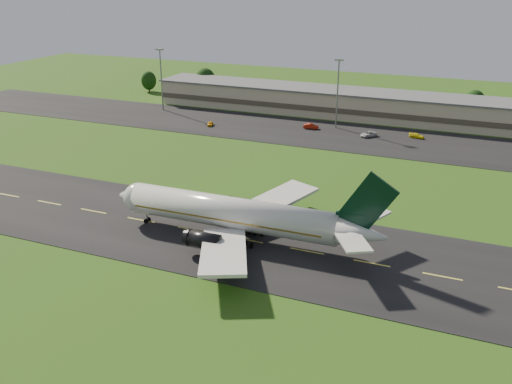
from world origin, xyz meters
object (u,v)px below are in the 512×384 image
at_px(light_mast_west, 161,72).
at_px(service_vehicle_b, 311,126).
at_px(service_vehicle_d, 417,136).
at_px(service_vehicle_a, 210,124).
at_px(airliner, 236,214).
at_px(terminal, 354,104).
at_px(service_vehicle_c, 368,134).
at_px(light_mast_centre, 338,86).

xyz_separation_m(light_mast_west, service_vehicle_b, (53.54, -4.11, -11.89)).
bearing_deg(service_vehicle_d, service_vehicle_a, 113.60).
bearing_deg(airliner, service_vehicle_b, 96.93).
distance_m(terminal, service_vehicle_d, 29.23).
relative_size(airliner, service_vehicle_b, 11.31).
bearing_deg(terminal, service_vehicle_c, -66.13).
xyz_separation_m(service_vehicle_b, service_vehicle_c, (17.64, -1.80, -0.02)).
bearing_deg(service_vehicle_c, light_mast_west, -150.27).
xyz_separation_m(light_mast_west, service_vehicle_d, (83.99, -2.09, -12.01)).
bearing_deg(service_vehicle_d, light_mast_west, 102.28).
bearing_deg(service_vehicle_b, service_vehicle_a, 99.37).
relative_size(service_vehicle_b, service_vehicle_c, 0.87).
bearing_deg(airliner, service_vehicle_d, 74.70).
relative_size(airliner, light_mast_centre, 2.52).
bearing_deg(service_vehicle_d, airliner, 179.27).
relative_size(airliner, service_vehicle_d, 11.88).
distance_m(airliner, light_mast_centre, 80.49).
relative_size(service_vehicle_b, service_vehicle_d, 1.05).
distance_m(airliner, terminal, 96.21).
bearing_deg(airliner, service_vehicle_c, 83.55).
relative_size(terminal, service_vehicle_b, 32.00).
bearing_deg(airliner, light_mast_centre, 91.95).
bearing_deg(service_vehicle_b, terminal, -27.81).
relative_size(light_mast_centre, service_vehicle_c, 3.91).
xyz_separation_m(airliner, light_mast_centre, (-3.95, 79.99, 8.08)).
bearing_deg(service_vehicle_b, service_vehicle_c, -102.46).
distance_m(light_mast_centre, service_vehicle_d, 26.91).
relative_size(light_mast_west, service_vehicle_a, 5.68).
height_order(light_mast_west, service_vehicle_b, light_mast_west).
relative_size(light_mast_centre, service_vehicle_a, 5.68).
bearing_deg(light_mast_west, light_mast_centre, 0.00).
distance_m(airliner, service_vehicle_b, 76.69).
bearing_deg(terminal, airliner, -88.48).
relative_size(terminal, light_mast_centre, 7.13).
relative_size(terminal, light_mast_west, 7.13).
distance_m(airliner, service_vehicle_c, 74.53).
bearing_deg(service_vehicle_a, light_mast_west, 133.52).
relative_size(service_vehicle_a, service_vehicle_b, 0.79).
xyz_separation_m(light_mast_west, service_vehicle_a, (24.21, -12.52, -12.03)).
xyz_separation_m(terminal, service_vehicle_a, (-37.19, -28.70, -3.28)).
bearing_deg(light_mast_centre, service_vehicle_a, -160.72).
bearing_deg(service_vehicle_a, airliner, -78.65).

